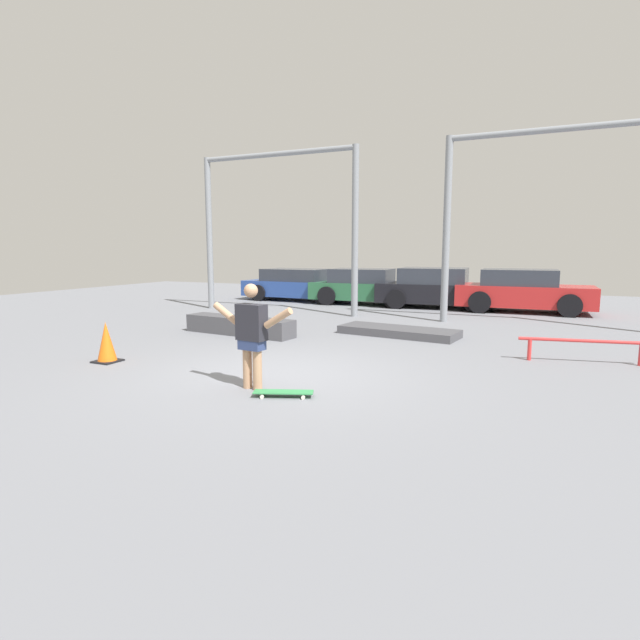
{
  "coord_description": "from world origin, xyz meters",
  "views": [
    {
      "loc": [
        3.82,
        -6.85,
        2.01
      ],
      "look_at": [
        0.02,
        1.63,
        0.69
      ],
      "focal_mm": 28.0,
      "sensor_mm": 36.0,
      "label": 1
    }
  ],
  "objects_px": {
    "skateboard": "(283,392)",
    "traffic_cone": "(106,342)",
    "skateboarder": "(252,332)",
    "parked_car_green": "(365,287)",
    "grind_box": "(239,326)",
    "parked_car_blue": "(299,285)",
    "grind_rail": "(584,345)",
    "parked_car_red": "(523,291)",
    "manual_pad": "(398,332)",
    "parked_car_black": "(437,288)"
  },
  "relations": [
    {
      "from": "skateboard",
      "to": "traffic_cone",
      "type": "relative_size",
      "value": 1.16
    },
    {
      "from": "skateboard",
      "to": "grind_rail",
      "type": "bearing_deg",
      "value": 24.46
    },
    {
      "from": "manual_pad",
      "to": "grind_box",
      "type": "bearing_deg",
      "value": -158.21
    },
    {
      "from": "grind_rail",
      "to": "traffic_cone",
      "type": "relative_size",
      "value": 2.99
    },
    {
      "from": "skateboarder",
      "to": "traffic_cone",
      "type": "xyz_separation_m",
      "value": [
        -3.31,
        0.42,
        -0.48
      ]
    },
    {
      "from": "grind_box",
      "to": "grind_rail",
      "type": "xyz_separation_m",
      "value": [
        7.26,
        -0.04,
        0.12
      ]
    },
    {
      "from": "parked_car_red",
      "to": "skateboarder",
      "type": "bearing_deg",
      "value": -107.28
    },
    {
      "from": "parked_car_red",
      "to": "traffic_cone",
      "type": "distance_m",
      "value": 12.61
    },
    {
      "from": "parked_car_green",
      "to": "parked_car_blue",
      "type": "bearing_deg",
      "value": 173.71
    },
    {
      "from": "grind_box",
      "to": "parked_car_black",
      "type": "distance_m",
      "value": 8.17
    },
    {
      "from": "manual_pad",
      "to": "skateboard",
      "type": "bearing_deg",
      "value": -91.33
    },
    {
      "from": "manual_pad",
      "to": "traffic_cone",
      "type": "relative_size",
      "value": 3.81
    },
    {
      "from": "skateboard",
      "to": "parked_car_black",
      "type": "bearing_deg",
      "value": 69.61
    },
    {
      "from": "skateboarder",
      "to": "skateboard",
      "type": "xyz_separation_m",
      "value": [
        0.6,
        -0.17,
        -0.77
      ]
    },
    {
      "from": "skateboarder",
      "to": "parked_car_blue",
      "type": "xyz_separation_m",
      "value": [
        -5.02,
        11.55,
        -0.22
      ]
    },
    {
      "from": "skateboard",
      "to": "traffic_cone",
      "type": "bearing_deg",
      "value": 149.94
    },
    {
      "from": "skateboarder",
      "to": "traffic_cone",
      "type": "bearing_deg",
      "value": -179.74
    },
    {
      "from": "skateboarder",
      "to": "parked_car_red",
      "type": "bearing_deg",
      "value": 81.74
    },
    {
      "from": "parked_car_blue",
      "to": "parked_car_black",
      "type": "distance_m",
      "value": 5.42
    },
    {
      "from": "manual_pad",
      "to": "traffic_cone",
      "type": "bearing_deg",
      "value": -129.76
    },
    {
      "from": "manual_pad",
      "to": "grind_rail",
      "type": "distance_m",
      "value": 4.04
    },
    {
      "from": "parked_car_green",
      "to": "grind_box",
      "type": "bearing_deg",
      "value": -96.44
    },
    {
      "from": "manual_pad",
      "to": "grind_rail",
      "type": "height_order",
      "value": "grind_rail"
    },
    {
      "from": "skateboarder",
      "to": "grind_box",
      "type": "xyz_separation_m",
      "value": [
        -2.76,
        3.87,
        -0.62
      ]
    },
    {
      "from": "skateboard",
      "to": "parked_car_green",
      "type": "height_order",
      "value": "parked_car_green"
    },
    {
      "from": "manual_pad",
      "to": "parked_car_blue",
      "type": "height_order",
      "value": "parked_car_blue"
    },
    {
      "from": "skateboarder",
      "to": "skateboard",
      "type": "distance_m",
      "value": 0.99
    },
    {
      "from": "grind_box",
      "to": "traffic_cone",
      "type": "distance_m",
      "value": 3.5
    },
    {
      "from": "manual_pad",
      "to": "parked_car_black",
      "type": "bearing_deg",
      "value": 93.02
    },
    {
      "from": "skateboarder",
      "to": "grind_rail",
      "type": "xyz_separation_m",
      "value": [
        4.49,
        3.83,
        -0.5
      ]
    },
    {
      "from": "parked_car_black",
      "to": "parked_car_blue",
      "type": "bearing_deg",
      "value": 174.88
    },
    {
      "from": "grind_box",
      "to": "traffic_cone",
      "type": "xyz_separation_m",
      "value": [
        -0.54,
        -3.45,
        0.15
      ]
    },
    {
      "from": "grind_rail",
      "to": "parked_car_green",
      "type": "height_order",
      "value": "parked_car_green"
    },
    {
      "from": "grind_box",
      "to": "traffic_cone",
      "type": "relative_size",
      "value": 3.95
    },
    {
      "from": "skateboard",
      "to": "manual_pad",
      "type": "relative_size",
      "value": 0.3
    },
    {
      "from": "skateboard",
      "to": "grind_rail",
      "type": "distance_m",
      "value": 5.6
    },
    {
      "from": "skateboard",
      "to": "traffic_cone",
      "type": "height_order",
      "value": "traffic_cone"
    },
    {
      "from": "grind_rail",
      "to": "parked_car_blue",
      "type": "distance_m",
      "value": 12.25
    },
    {
      "from": "parked_car_black",
      "to": "skateboard",
      "type": "bearing_deg",
      "value": -92.46
    },
    {
      "from": "skateboard",
      "to": "grind_rail",
      "type": "height_order",
      "value": "grind_rail"
    },
    {
      "from": "skateboarder",
      "to": "traffic_cone",
      "type": "relative_size",
      "value": 2.1
    },
    {
      "from": "skateboarder",
      "to": "skateboard",
      "type": "bearing_deg",
      "value": -8.71
    },
    {
      "from": "grind_box",
      "to": "manual_pad",
      "type": "xyz_separation_m",
      "value": [
        3.49,
        1.39,
        -0.12
      ]
    },
    {
      "from": "skateboard",
      "to": "grind_box",
      "type": "relative_size",
      "value": 0.29
    },
    {
      "from": "skateboard",
      "to": "traffic_cone",
      "type": "xyz_separation_m",
      "value": [
        -3.9,
        0.6,
        0.29
      ]
    },
    {
      "from": "grind_rail",
      "to": "parked_car_black",
      "type": "relative_size",
      "value": 0.52
    },
    {
      "from": "skateboard",
      "to": "parked_car_red",
      "type": "xyz_separation_m",
      "value": [
        2.58,
        11.41,
        0.61
      ]
    },
    {
      "from": "manual_pad",
      "to": "parked_car_red",
      "type": "bearing_deg",
      "value": 67.62
    },
    {
      "from": "parked_car_black",
      "to": "parked_car_green",
      "type": "bearing_deg",
      "value": 177.43
    },
    {
      "from": "parked_car_blue",
      "to": "parked_car_black",
      "type": "xyz_separation_m",
      "value": [
        5.42,
        -0.16,
        0.05
      ]
    }
  ]
}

